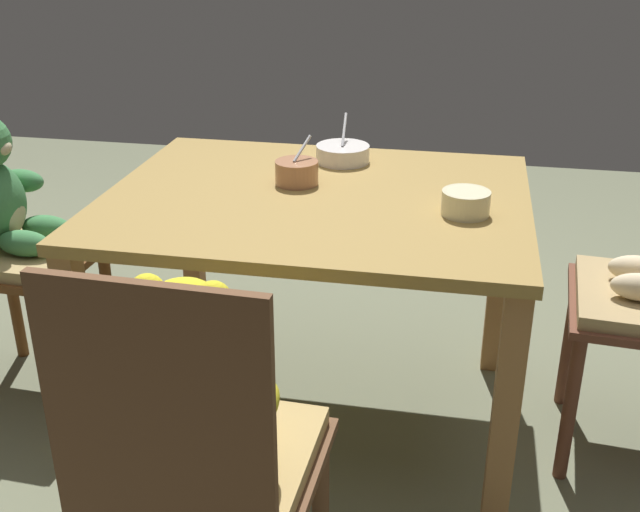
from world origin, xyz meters
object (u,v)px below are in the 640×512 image
at_px(dining_table, 316,230).
at_px(porridge_bowl_cream_near_right, 466,202).
at_px(porridge_bowl_white_far_center, 343,153).
at_px(teddy_chair_near_left, 1,218).
at_px(teddy_chair_near_front, 196,429).
at_px(porridge_bowl_terracotta_center, 297,172).

bearing_deg(dining_table, porridge_bowl_cream_near_right, -10.57).
bearing_deg(porridge_bowl_white_far_center, teddy_chair_near_left, -163.63).
xyz_separation_m(teddy_chair_near_left, porridge_bowl_cream_near_right, (1.29, -0.08, 0.17)).
xyz_separation_m(dining_table, teddy_chair_near_front, (-0.05, -0.81, -0.04)).
xyz_separation_m(porridge_bowl_white_far_center, porridge_bowl_terracotta_center, (-0.09, -0.21, 0.01)).
relative_size(dining_table, teddy_chair_near_front, 1.19).
height_order(teddy_chair_near_left, porridge_bowl_terracotta_center, teddy_chair_near_left).
bearing_deg(teddy_chair_near_left, porridge_bowl_terracotta_center, 6.46).
xyz_separation_m(teddy_chair_near_front, porridge_bowl_terracotta_center, (-0.02, 0.88, 0.18)).
relative_size(teddy_chair_near_left, porridge_bowl_cream_near_right, 7.61).
bearing_deg(teddy_chair_near_left, teddy_chair_near_front, -41.03).
distance_m(dining_table, teddy_chair_near_left, 0.92).
distance_m(teddy_chair_near_left, porridge_bowl_cream_near_right, 1.31).
height_order(porridge_bowl_cream_near_right, porridge_bowl_terracotta_center, porridge_bowl_terracotta_center).
bearing_deg(dining_table, teddy_chair_near_front, -93.33).
distance_m(teddy_chair_near_front, porridge_bowl_white_far_center, 1.11).
bearing_deg(porridge_bowl_white_far_center, porridge_bowl_terracotta_center, -112.17).
height_order(dining_table, teddy_chair_near_left, teddy_chair_near_left).
bearing_deg(teddy_chair_near_front, porridge_bowl_terracotta_center, 3.50).
relative_size(dining_table, porridge_bowl_cream_near_right, 9.31).
xyz_separation_m(teddy_chair_near_front, porridge_bowl_cream_near_right, (0.42, 0.74, 0.17)).
distance_m(dining_table, porridge_bowl_terracotta_center, 0.16).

